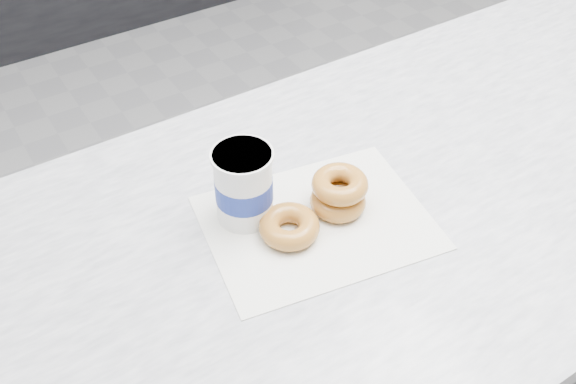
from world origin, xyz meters
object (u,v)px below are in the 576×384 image
Objects in this scene: coffee_cup at (244,185)px; donut_single at (289,226)px; counter at (435,309)px; donut_stack at (339,193)px.

donut_single is at bearing -84.25° from coffee_cup.
counter is at bearing -1.79° from donut_single.
coffee_cup reaches higher than counter.
donut_stack is 0.15m from coffee_cup.
donut_single is 0.74× the size of coffee_cup.
counter is 0.66m from coffee_cup.
donut_stack is (-0.28, 0.02, 0.48)m from counter.
coffee_cup reaches higher than donut_single.
coffee_cup is at bearing 168.55° from counter.
donut_stack is 0.91× the size of coffee_cup.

